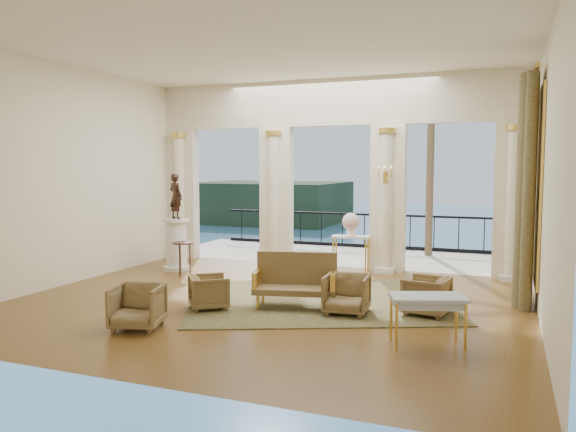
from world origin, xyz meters
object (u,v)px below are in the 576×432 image
at_px(armchair_c, 426,294).
at_px(console_table, 351,242).
at_px(game_table, 428,301).
at_px(armchair_b, 347,292).
at_px(armchair_a, 137,304).
at_px(settee, 296,280).
at_px(pedestal, 177,245).
at_px(side_table, 183,247).
at_px(armchair_d, 209,290).
at_px(statue, 176,196).

distance_m(armchair_c, console_table, 4.01).
distance_m(armchair_c, game_table, 1.63).
bearing_deg(armchair_b, armchair_a, -148.44).
height_order(game_table, console_table, console_table).
distance_m(settee, pedestal, 4.48).
bearing_deg(armchair_a, pedestal, 99.02).
bearing_deg(armchair_b, console_table, 99.64).
height_order(armchair_c, settee, settee).
height_order(pedestal, console_table, pedestal).
bearing_deg(armchair_b, side_table, 152.49).
distance_m(armchair_d, statue, 4.14).
relative_size(armchair_b, armchair_d, 1.13).
xyz_separation_m(armchair_d, console_table, (1.35, 4.31, 0.36)).
bearing_deg(armchair_c, armchair_d, -65.49).
bearing_deg(armchair_a, settee, 33.46).
distance_m(armchair_b, console_table, 3.89).
distance_m(game_table, statue, 7.33).
bearing_deg(pedestal, statue, 0.00).
xyz_separation_m(settee, console_table, (0.02, 3.62, 0.22)).
xyz_separation_m(armchair_a, statue, (-2.10, 4.38, 1.37)).
distance_m(armchair_a, pedestal, 4.86).
bearing_deg(side_table, game_table, -27.74).
bearing_deg(side_table, pedestal, 132.96).
xyz_separation_m(game_table, statue, (-6.28, 3.60, 1.12)).
relative_size(armchair_c, console_table, 0.76).
bearing_deg(armchair_a, armchair_b, 19.31).
relative_size(armchair_a, statue, 0.70).
height_order(armchair_c, pedestal, pedestal).
relative_size(statue, console_table, 1.15).
distance_m(armchair_d, settee, 1.50).
bearing_deg(game_table, statue, 130.29).
distance_m(armchair_a, console_table, 6.01).
xyz_separation_m(armchair_c, armchair_d, (-3.53, -0.95, -0.03)).
bearing_deg(armchair_a, game_table, -6.03).
bearing_deg(console_table, settee, -101.57).
relative_size(armchair_d, console_table, 0.70).
height_order(console_table, side_table, console_table).
bearing_deg(pedestal, settee, -30.50).
xyz_separation_m(armchair_c, side_table, (-5.51, 1.42, 0.30)).
xyz_separation_m(armchair_b, pedestal, (-4.82, 2.41, 0.22)).
height_order(pedestal, statue, statue).
relative_size(armchair_b, settee, 0.48).
distance_m(game_table, side_table, 6.48).
height_order(armchair_d, side_table, side_table).
bearing_deg(armchair_c, statue, -98.91).
bearing_deg(armchair_c, armchair_b, -62.41).
bearing_deg(armchair_c, armchair_a, -49.63).
bearing_deg(game_table, side_table, 132.38).
relative_size(armchair_a, console_table, 0.80).
bearing_deg(armchair_d, console_table, -55.37).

